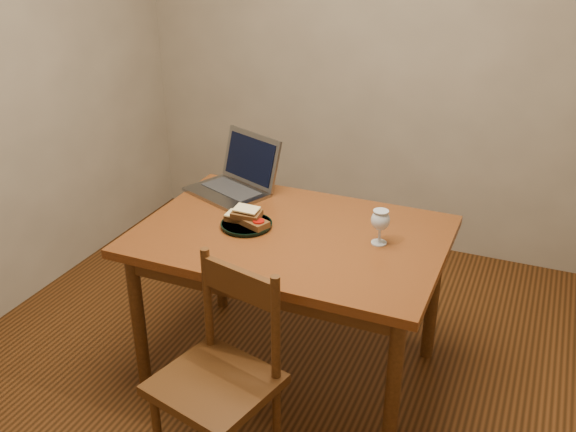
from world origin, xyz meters
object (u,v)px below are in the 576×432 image
at_px(chair, 219,369).
at_px(plate, 246,225).
at_px(milk_glass, 380,227).
at_px(table, 291,250).
at_px(laptop, 238,176).

height_order(chair, plate, chair).
bearing_deg(milk_glass, plate, -172.25).
distance_m(chair, milk_glass, 0.86).
height_order(table, milk_glass, milk_glass).
height_order(milk_glass, laptop, laptop).
xyz_separation_m(table, milk_glass, (0.37, 0.05, 0.16)).
bearing_deg(plate, table, 8.65).
xyz_separation_m(plate, laptop, (-0.22, 0.35, 0.06)).
height_order(chair, milk_glass, milk_glass).
height_order(table, laptop, laptop).
height_order(chair, laptop, laptop).
xyz_separation_m(table, plate, (-0.20, -0.03, 0.10)).
bearing_deg(laptop, milk_glass, 3.52).
distance_m(table, laptop, 0.55).
distance_m(plate, milk_glass, 0.58).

